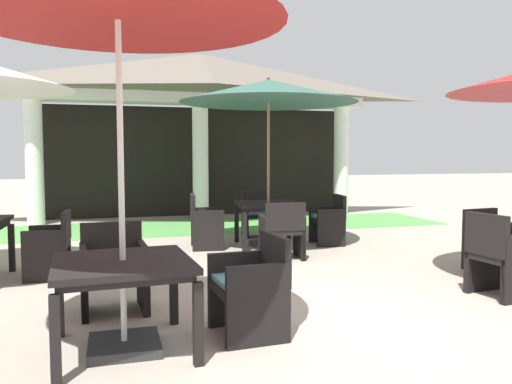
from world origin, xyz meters
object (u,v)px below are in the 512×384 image
Objects in this scene: patio_chair_far_back_east at (251,287)px; patio_chair_near_foreground_east at (50,246)px; patio_chair_mid_left_north at (492,241)px; patio_table_mid_right at (268,208)px; patio_chair_mid_right_north at (257,215)px; patio_chair_mid_left_west at (500,258)px; patio_chair_mid_right_west at (205,223)px; patio_table_far_back at (123,271)px; patio_chair_far_back_north at (114,269)px; patio_umbrella_mid_right at (268,92)px; patio_chair_mid_right_east at (329,221)px; patio_chair_mid_right_south at (282,232)px.

patio_chair_near_foreground_east is at bearing 31.87° from patio_chair_far_back_east.
patio_chair_far_back_east is (-3.70, -1.43, 0.02)m from patio_chair_mid_left_north.
patio_table_mid_right is (-2.33, 2.50, 0.26)m from patio_chair_mid_left_north.
patio_chair_mid_right_north is 5.20m from patio_chair_far_back_east.
patio_chair_mid_right_west is (-2.55, 3.68, -0.01)m from patio_chair_mid_left_west.
patio_chair_near_foreground_east reaches higher than patio_table_far_back.
patio_chair_mid_left_north is at bearing -178.50° from patio_chair_far_back_north.
patio_chair_mid_left_north is 0.27× the size of patio_umbrella_mid_right.
patio_chair_mid_right_west is at bearing -119.16° from patio_chair_far_back_north.
patio_chair_mid_right_east is (1.05, -0.11, -2.14)m from patio_umbrella_mid_right.
patio_chair_far_back_north reaches higher than patio_chair_mid_right_south.
patio_chair_mid_right_west is 1.49m from patio_chair_mid_right_north.
patio_umbrella_mid_right is 2.66× the size of patio_table_far_back.
patio_chair_mid_right_east is at bearing 134.97° from patio_chair_mid_right_north.
patio_chair_mid_right_east reaches higher than patio_table_far_back.
patio_chair_mid_right_north is 1.00× the size of patio_chair_mid_right_east.
patio_table_far_back is (-3.48, -3.89, 0.23)m from patio_chair_mid_right_east.
patio_umbrella_mid_right is at bearing 90.00° from patio_chair_mid_right_north.
patio_table_mid_right is 4.68m from patio_table_far_back.
patio_chair_mid_left_west is 2.99m from patio_chair_mid_right_south.
patio_chair_mid_left_west is 4.48m from patio_chair_mid_right_west.
patio_chair_mid_left_north is at bearing -24.66° from patio_chair_mid_right_south.
patio_umbrella_mid_right is 3.45× the size of patio_chair_mid_right_east.
patio_table_far_back is (-2.54, -5.05, 0.23)m from patio_chair_mid_right_north.
patio_chair_mid_left_west reaches higher than patio_chair_mid_right_west.
patio_chair_mid_left_west is at bearing -166.58° from patio_chair_mid_right_east.
patio_chair_near_foreground_east is 0.97× the size of patio_chair_far_back_north.
patio_chair_mid_right_south is at bearing 90.00° from patio_chair_mid_right_north.
patio_chair_mid_right_west is 1.50m from patio_chair_mid_right_south.
patio_chair_far_back_north is at bearing 62.87° from patio_chair_mid_right_north.
patio_chair_near_foreground_east is at bearing 111.52° from patio_chair_mid_right_east.
patio_chair_near_foreground_east is 2.83m from patio_table_far_back.
patio_table_far_back is (-3.93, -0.43, 0.21)m from patio_chair_mid_left_west.
patio_umbrella_mid_right is at bearing 90.00° from patio_chair_mid_right_west.
patio_chair_mid_right_south is 1.00× the size of patio_chair_mid_right_east.
patio_chair_mid_right_north reaches higher than patio_table_far_back.
patio_chair_far_back_north reaches higher than patio_chair_mid_left_north.
patio_chair_mid_left_north is 0.73× the size of patio_table_far_back.
patio_chair_far_back_east is at bearing -142.43° from patio_chair_near_foreground_east.
patio_chair_far_back_north reaches higher than patio_chair_mid_right_east.
patio_chair_mid_right_east reaches higher than patio_chair_mid_left_north.
patio_chair_mid_right_north is (-1.39, 4.62, -0.03)m from patio_chair_mid_left_west.
patio_chair_mid_right_east is at bearing -179.90° from patio_chair_mid_left_west.
patio_umbrella_mid_right is at bearing -54.34° from patio_chair_mid_left_north.
patio_chair_near_foreground_east is 5.71m from patio_chair_mid_left_north.
patio_chair_mid_left_west is 0.31× the size of patio_umbrella_mid_right.
patio_umbrella_mid_right is 3.28× the size of patio_chair_mid_right_west.
patio_umbrella_mid_right is 3.43× the size of patio_chair_far_back_east.
patio_chair_mid_left_west is 4.05m from patio_chair_far_back_north.
patio_umbrella_mid_right is 2.38m from patio_chair_mid_right_west.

